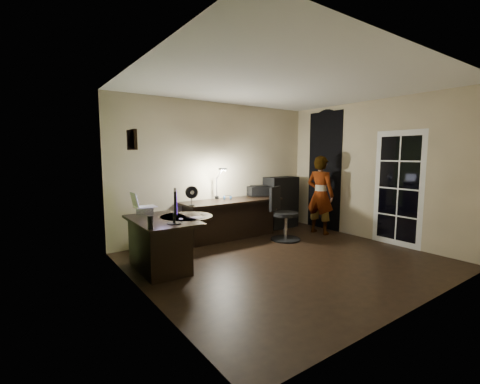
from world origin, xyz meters
TOP-DOWN VIEW (x-y plane):
  - floor at (0.00, 0.00)m, footprint 4.50×4.00m
  - ceiling at (0.00, 0.00)m, footprint 4.50×4.00m
  - wall_back at (0.00, 2.00)m, footprint 4.50×0.01m
  - wall_front at (0.00, -2.00)m, footprint 4.50×0.01m
  - wall_left at (-2.25, 0.00)m, footprint 0.01×4.00m
  - wall_right at (2.25, 0.00)m, footprint 0.01×4.00m
  - green_wall_overlay at (-2.24, 0.00)m, footprint 0.00×4.00m
  - arched_doorway at (2.24, 1.15)m, footprint 0.01×0.90m
  - french_door at (2.24, -0.55)m, footprint 0.02×0.92m
  - framed_picture at (-2.22, 0.45)m, footprint 0.04×0.30m
  - desk_left at (-1.74, 0.77)m, footprint 0.82×1.30m
  - desk_right at (0.06, 1.63)m, footprint 2.07×0.74m
  - cabinet at (1.52, 1.78)m, footprint 0.78×0.39m
  - laptop_stand at (-1.79, 1.31)m, footprint 0.32×0.30m
  - laptop at (-1.79, 1.31)m, footprint 0.36×0.34m
  - monitor at (-1.71, 0.39)m, footprint 0.30×0.51m
  - mouse at (-1.54, 0.55)m, footprint 0.06×0.09m
  - phone at (-1.07, 0.74)m, footprint 0.08×0.14m
  - pen at (-1.39, 0.60)m, footprint 0.04×0.13m
  - speaker at (-2.09, 0.26)m, footprint 0.07×0.07m
  - notepad at (-1.26, 0.57)m, footprint 0.18×0.22m
  - desk_fan at (-0.93, 1.41)m, footprint 0.24×0.16m
  - headphones at (-0.03, 1.65)m, footprint 0.21×0.14m
  - printer at (0.90, 1.80)m, footprint 0.57×0.50m
  - desk_lamp at (-0.16, 1.83)m, footprint 0.20×0.32m
  - office_chair at (0.84, 0.89)m, footprint 0.76×0.76m
  - person at (1.80, 0.88)m, footprint 0.50×0.66m

SIDE VIEW (x-z plane):
  - floor at x=0.00m, z-range -0.01..0.00m
  - desk_left at x=-1.74m, z-range 0.00..0.74m
  - desk_right at x=0.06m, z-range 0.00..0.77m
  - office_chair at x=0.84m, z-range 0.00..1.04m
  - cabinet at x=1.52m, z-range 0.00..1.16m
  - phone at x=-1.07m, z-range 0.74..0.75m
  - notepad at x=-1.26m, z-range 0.74..0.75m
  - pen at x=-1.39m, z-range 0.74..0.75m
  - mouse at x=-1.54m, z-range 0.74..0.77m
  - laptop_stand at x=-1.79m, z-range 0.74..0.84m
  - person at x=1.80m, z-range 0.00..1.64m
  - speaker at x=-2.09m, z-range 0.74..0.91m
  - headphones at x=-0.03m, z-range 0.78..0.88m
  - printer at x=0.90m, z-range 0.78..1.00m
  - monitor at x=-1.71m, z-range 0.74..1.07m
  - desk_fan at x=-0.93m, z-range 0.78..1.12m
  - laptop at x=-1.79m, z-range 0.85..1.09m
  - french_door at x=2.24m, z-range 0.00..2.10m
  - desk_lamp at x=-0.16m, z-range 0.78..1.45m
  - arched_doorway at x=2.24m, z-range 0.00..2.60m
  - wall_back at x=0.00m, z-range 0.00..2.70m
  - wall_front at x=0.00m, z-range 0.00..2.70m
  - wall_left at x=-2.25m, z-range 0.00..2.70m
  - wall_right at x=2.25m, z-range 0.00..2.70m
  - green_wall_overlay at x=-2.24m, z-range 0.00..2.70m
  - framed_picture at x=-2.22m, z-range 1.73..1.98m
  - ceiling at x=0.00m, z-range 2.70..2.71m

